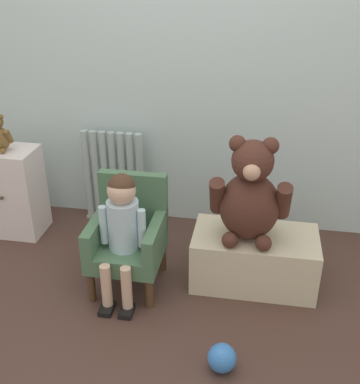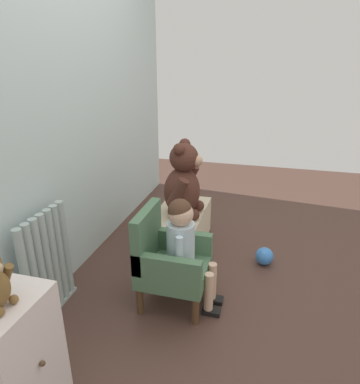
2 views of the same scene
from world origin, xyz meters
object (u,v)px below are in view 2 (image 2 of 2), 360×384
object	(u,v)px
large_teddy_bear	(183,183)
toy_ball	(264,256)
child_armchair	(168,259)
low_bench	(181,228)
small_dresser	(12,361)
child_figure	(184,239)
radiator	(48,265)

from	to	relation	value
large_teddy_bear	toy_ball	size ratio (longest dim) A/B	4.37
child_armchair	low_bench	bearing A→B (deg)	8.45
large_teddy_bear	toy_ball	world-z (taller)	large_teddy_bear
small_dresser	child_figure	bearing A→B (deg)	-29.40
low_bench	small_dresser	bearing A→B (deg)	169.60
child_armchair	toy_ball	distance (m)	0.86
child_armchair	child_figure	size ratio (longest dim) A/B	0.88
low_bench	large_teddy_bear	xyz separation A→B (m)	(-0.05, -0.03, 0.41)
radiator	low_bench	xyz separation A→B (m)	(0.98, -0.55, -0.17)
radiator	low_bench	world-z (taller)	radiator
low_bench	toy_ball	xyz separation A→B (m)	(-0.12, -0.69, -0.09)
radiator	small_dresser	bearing A→B (deg)	-157.39
radiator	toy_ball	size ratio (longest dim) A/B	4.90
child_armchair	low_bench	xyz separation A→B (m)	(0.70, 0.10, -0.15)
radiator	child_armchair	world-z (taller)	radiator
large_teddy_bear	low_bench	bearing A→B (deg)	33.08
child_armchair	toy_ball	bearing A→B (deg)	-44.87
toy_ball	low_bench	bearing A→B (deg)	80.48
radiator	toy_ball	bearing A→B (deg)	-54.92
large_teddy_bear	small_dresser	bearing A→B (deg)	168.15
radiator	child_armchair	distance (m)	0.71
small_dresser	large_teddy_bear	size ratio (longest dim) A/B	1.01
radiator	large_teddy_bear	bearing A→B (deg)	-31.81
low_bench	large_teddy_bear	size ratio (longest dim) A/B	1.18
low_bench	child_armchair	bearing A→B (deg)	-171.55
child_armchair	toy_ball	xyz separation A→B (m)	(0.59, -0.58, -0.24)
small_dresser	large_teddy_bear	bearing A→B (deg)	-11.85
small_dresser	toy_ball	distance (m)	1.79
radiator	large_teddy_bear	world-z (taller)	large_teddy_bear
child_armchair	large_teddy_bear	xyz separation A→B (m)	(0.65, 0.07, 0.27)
child_armchair	low_bench	world-z (taller)	child_armchair
small_dresser	toy_ball	world-z (taller)	small_dresser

